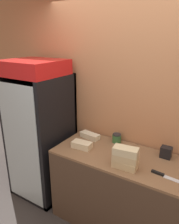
{
  "coord_description": "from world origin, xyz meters",
  "views": [
    {
      "loc": [
        0.73,
        -1.03,
        2.11
      ],
      "look_at": [
        -0.47,
        0.87,
        1.32
      ],
      "focal_mm": 35.0,
      "sensor_mm": 36.0,
      "label": 1
    }
  ],
  "objects": [
    {
      "name": "prep_counter",
      "position": [
        0.0,
        0.89,
        0.45
      ],
      "size": [
        1.61,
        0.67,
        0.9
      ],
      "color": "#4C3828",
      "rests_on": "ground_plane"
    },
    {
      "name": "sandwich_flat_left",
      "position": [
        -0.58,
        1.07,
        0.93
      ],
      "size": [
        0.26,
        0.13,
        0.06
      ],
      "color": "beige",
      "rests_on": "prep_counter"
    },
    {
      "name": "sandwich_flat_right",
      "position": [
        -0.53,
        0.8,
        0.93
      ],
      "size": [
        0.23,
        0.14,
        0.07
      ],
      "color": "beige",
      "rests_on": "prep_counter"
    },
    {
      "name": "sandwich_stack_bottom",
      "position": [
        0.05,
        0.7,
        0.93
      ],
      "size": [
        0.24,
        0.13,
        0.07
      ],
      "color": "tan",
      "rests_on": "prep_counter"
    },
    {
      "name": "beverage_cooler",
      "position": [
        -1.23,
        0.92,
        1.0
      ],
      "size": [
        0.69,
        0.7,
        1.84
      ],
      "color": "black",
      "rests_on": "ground_plane"
    },
    {
      "name": "chefs_knife",
      "position": [
        0.4,
        0.76,
        0.9
      ],
      "size": [
        0.32,
        0.07,
        0.02
      ],
      "color": "silver",
      "rests_on": "prep_counter"
    },
    {
      "name": "napkin_dispenser",
      "position": [
        0.34,
        1.1,
        0.96
      ],
      "size": [
        0.11,
        0.09,
        0.12
      ],
      "color": "black",
      "rests_on": "prep_counter"
    },
    {
      "name": "sandwich_stack_top",
      "position": [
        0.05,
        0.7,
        1.08
      ],
      "size": [
        0.25,
        0.15,
        0.07
      ],
      "color": "beige",
      "rests_on": "sandwich_stack_middle"
    },
    {
      "name": "sandwich_stack_middle",
      "position": [
        0.05,
        0.7,
        1.0
      ],
      "size": [
        0.25,
        0.15,
        0.07
      ],
      "color": "tan",
      "rests_on": "sandwich_stack_bottom"
    },
    {
      "name": "wall_back",
      "position": [
        0.0,
        1.27,
        1.35
      ],
      "size": [
        5.2,
        0.09,
        2.7
      ],
      "color": "tan",
      "rests_on": "ground_plane"
    },
    {
      "name": "condiment_jar",
      "position": [
        -0.25,
        1.14,
        0.95
      ],
      "size": [
        0.11,
        0.11,
        0.11
      ],
      "color": "#336B38",
      "rests_on": "prep_counter"
    }
  ]
}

